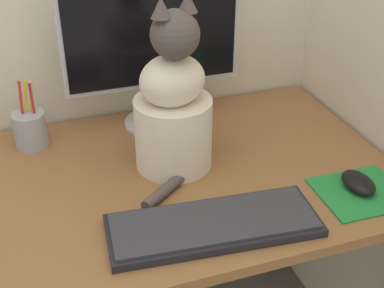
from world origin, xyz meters
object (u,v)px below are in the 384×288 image
Objects in this scene: computer_mouse_right at (358,182)px; cat at (173,107)px; monitor at (153,46)px; keyboard at (214,225)px; pen_cup at (30,129)px.

computer_mouse_right is 0.23× the size of cat.
monitor is 4.77× the size of computer_mouse_right.
pen_cup is at bearing 130.00° from keyboard.
monitor is 0.38m from pen_cup.
keyboard is at bearing -176.09° from computer_mouse_right.
computer_mouse_right is at bearing 8.91° from keyboard.
cat reaches higher than keyboard.
computer_mouse_right is (0.35, -0.45, -0.21)m from monitor.
cat is at bearing -92.88° from monitor.
monitor is at bearing 1.67° from pen_cup.
computer_mouse_right is 0.81m from pen_cup.
cat is at bearing 147.06° from computer_mouse_right.
monitor is at bearing 94.08° from keyboard.
monitor reaches higher than pen_cup.
computer_mouse_right reaches higher than keyboard.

